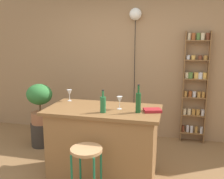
# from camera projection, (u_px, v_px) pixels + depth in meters

# --- Properties ---
(back_wall) EXTENTS (6.40, 0.10, 2.80)m
(back_wall) POSITION_uv_depth(u_px,v_px,m) (128.00, 62.00, 4.74)
(back_wall) COLOR #997551
(back_wall) RESTS_ON ground
(kitchen_counter) EXTENTS (1.45, 0.77, 0.95)m
(kitchen_counter) POSITION_uv_depth(u_px,v_px,m) (104.00, 143.00, 3.35)
(kitchen_counter) COLOR olive
(kitchen_counter) RESTS_ON ground
(bar_stool) EXTENTS (0.35, 0.35, 0.66)m
(bar_stool) POSITION_uv_depth(u_px,v_px,m) (87.00, 163.00, 2.77)
(bar_stool) COLOR #196642
(bar_stool) RESTS_ON ground
(spice_shelf) EXTENTS (0.41, 0.12, 1.95)m
(spice_shelf) POSITION_uv_depth(u_px,v_px,m) (195.00, 86.00, 4.40)
(spice_shelf) COLOR brown
(spice_shelf) RESTS_ON ground
(plant_stool) EXTENTS (0.35, 0.35, 0.40)m
(plant_stool) POSITION_uv_depth(u_px,v_px,m) (42.00, 134.00, 4.39)
(plant_stool) COLOR #2D2823
(plant_stool) RESTS_ON ground
(potted_plant) EXTENTS (0.44, 0.39, 0.68)m
(potted_plant) POSITION_uv_depth(u_px,v_px,m) (40.00, 100.00, 4.27)
(potted_plant) COLOR #935B3D
(potted_plant) RESTS_ON plant_stool
(bottle_olive_oil) EXTENTS (0.06, 0.06, 0.35)m
(bottle_olive_oil) POSITION_uv_depth(u_px,v_px,m) (138.00, 102.00, 3.05)
(bottle_olive_oil) COLOR #194C23
(bottle_olive_oil) RESTS_ON kitchen_counter
(bottle_vinegar) EXTENTS (0.07, 0.07, 0.28)m
(bottle_vinegar) POSITION_uv_depth(u_px,v_px,m) (103.00, 104.00, 3.06)
(bottle_vinegar) COLOR #236638
(bottle_vinegar) RESTS_ON kitchen_counter
(wine_glass_left) EXTENTS (0.07, 0.07, 0.16)m
(wine_glass_left) POSITION_uv_depth(u_px,v_px,m) (120.00, 100.00, 3.20)
(wine_glass_left) COLOR silver
(wine_glass_left) RESTS_ON kitchen_counter
(wine_glass_center) EXTENTS (0.07, 0.07, 0.16)m
(wine_glass_center) POSITION_uv_depth(u_px,v_px,m) (69.00, 93.00, 3.63)
(wine_glass_center) COLOR silver
(wine_glass_center) RESTS_ON kitchen_counter
(cookbook) EXTENTS (0.25, 0.21, 0.03)m
(cookbook) POSITION_uv_depth(u_px,v_px,m) (152.00, 110.00, 3.11)
(cookbook) COLOR maroon
(cookbook) RESTS_ON kitchen_counter
(pendant_globe_light) EXTENTS (0.21, 0.21, 2.35)m
(pendant_globe_light) POSITION_uv_depth(u_px,v_px,m) (135.00, 16.00, 4.44)
(pendant_globe_light) COLOR black
(pendant_globe_light) RESTS_ON ground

